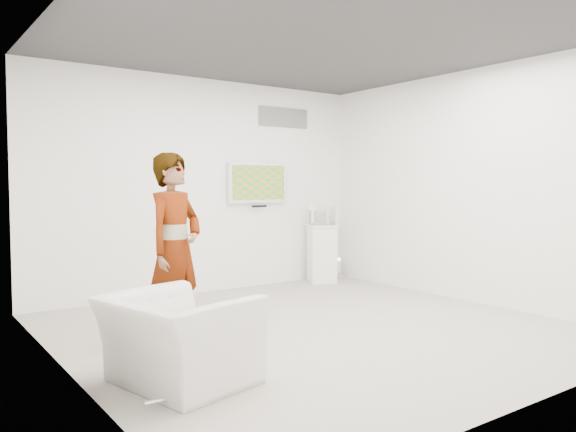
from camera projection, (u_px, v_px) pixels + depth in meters
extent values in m
cube|color=#ACA59D|center=(314.00, 327.00, 5.94)|extent=(5.00, 5.00, 0.01)
cube|color=#2F2F31|center=(315.00, 41.00, 5.78)|extent=(5.00, 5.00, 0.01)
cube|color=white|center=(205.00, 186.00, 7.89)|extent=(5.00, 0.01, 3.00)
cube|color=white|center=(541.00, 187.00, 3.83)|extent=(5.00, 0.01, 3.00)
cube|color=white|center=(65.00, 187.00, 4.41)|extent=(0.01, 5.00, 3.00)
cube|color=white|center=(465.00, 186.00, 7.31)|extent=(0.01, 5.00, 3.00)
cube|color=silver|center=(258.00, 183.00, 8.34)|extent=(1.00, 0.08, 0.60)
cube|color=slate|center=(284.00, 118.00, 8.61)|extent=(0.90, 0.02, 0.30)
imported|color=silver|center=(175.00, 249.00, 5.30)|extent=(0.79, 0.69, 1.82)
imported|color=silver|center=(178.00, 340.00, 4.25)|extent=(1.14, 1.24, 0.68)
cube|color=white|center=(322.00, 253.00, 8.75)|extent=(0.57, 0.57, 0.90)
cylinder|color=white|center=(338.00, 268.00, 9.19)|extent=(0.23, 0.23, 0.31)
cube|color=white|center=(322.00, 215.00, 8.72)|extent=(0.38, 0.38, 0.31)
cube|color=white|center=(322.00, 218.00, 8.72)|extent=(0.14, 0.15, 0.22)
cube|color=white|center=(178.00, 173.00, 5.55)|extent=(0.05, 0.15, 0.04)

